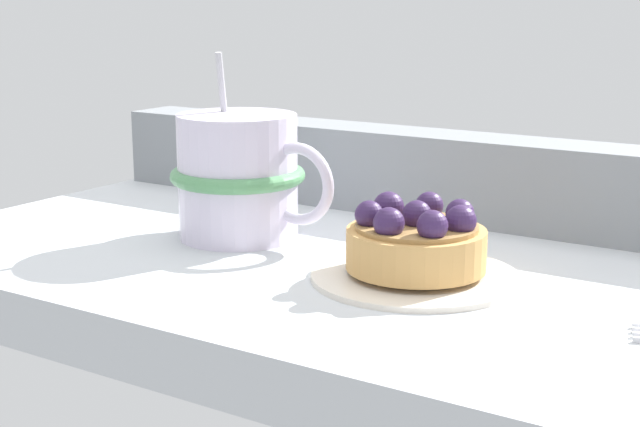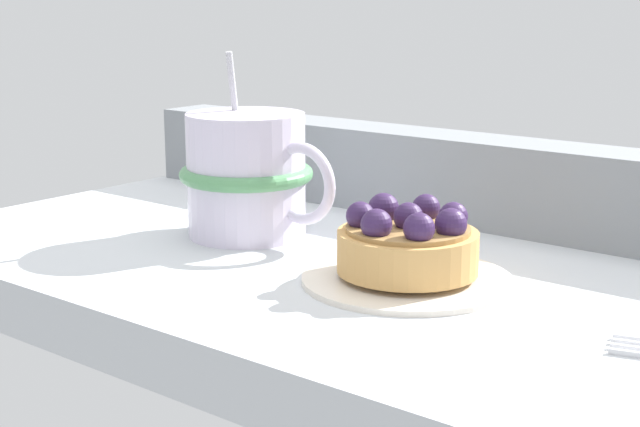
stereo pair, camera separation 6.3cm
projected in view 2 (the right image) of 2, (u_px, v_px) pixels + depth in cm
name	position (u px, v px, depth cm)	size (l,w,h in cm)	color
ground_plane	(391.00, 295.00, 61.71)	(71.45, 35.02, 3.72)	silver
window_rail_back	(500.00, 183.00, 71.77)	(70.02, 5.45, 6.74)	gray
dessert_plate	(407.00, 277.00, 58.20)	(13.27, 13.27, 0.73)	silver
raspberry_tart	(408.00, 243.00, 57.68)	(8.82, 8.82, 4.50)	tan
coffee_mug	(248.00, 175.00, 68.66)	(13.21, 9.92, 13.55)	silver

